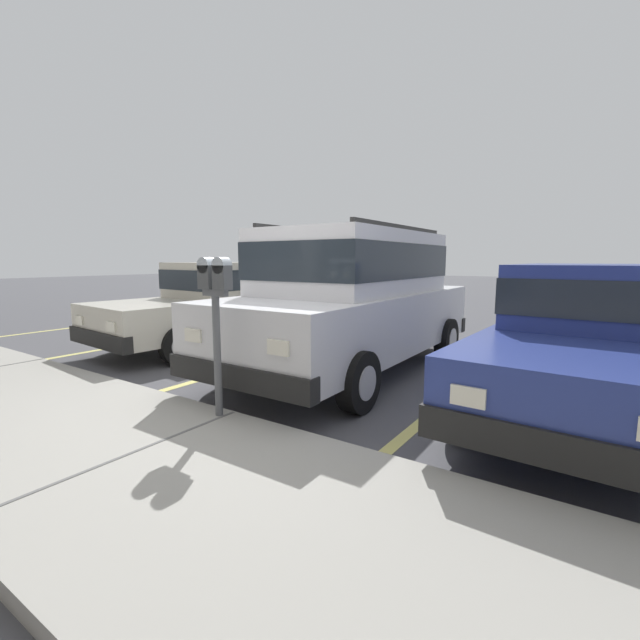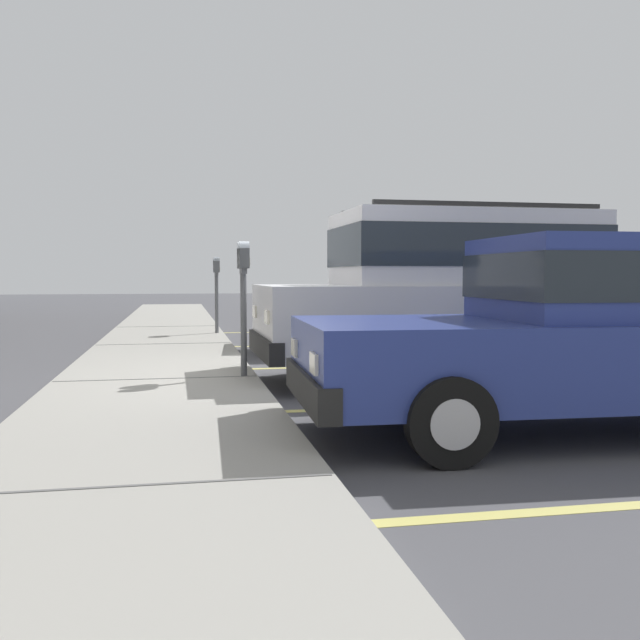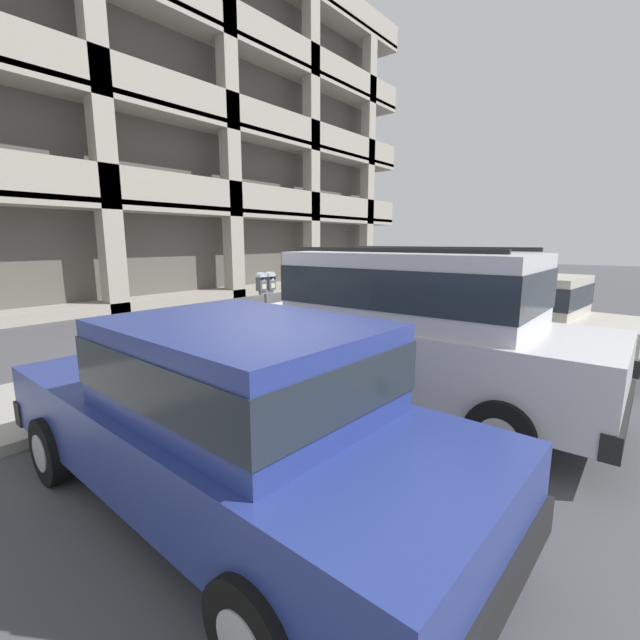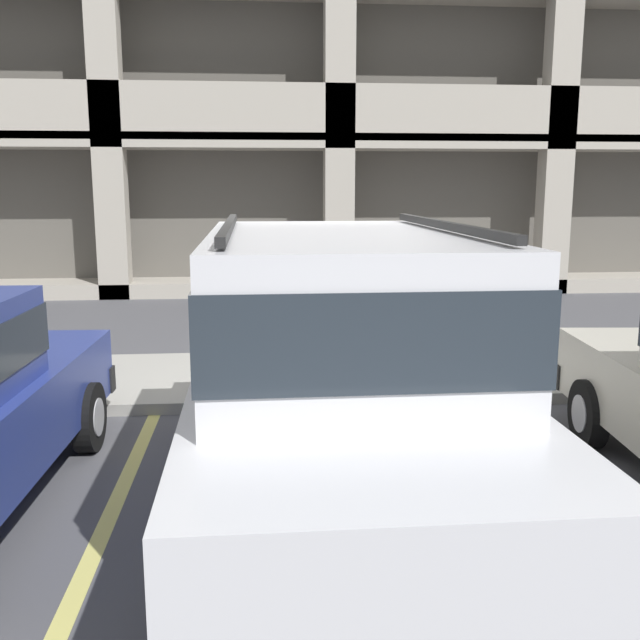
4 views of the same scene
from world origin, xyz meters
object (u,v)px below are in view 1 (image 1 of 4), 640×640
at_px(silver_suv, 354,295).
at_px(parking_meter_near, 215,299).
at_px(red_sedan, 590,334).
at_px(dark_hatchback, 221,301).

relative_size(silver_suv, parking_meter_near, 3.21).
distance_m(silver_suv, red_sedan, 2.88).
distance_m(dark_hatchback, parking_meter_near, 4.23).
bearing_deg(red_sedan, dark_hatchback, -1.61).
relative_size(dark_hatchback, parking_meter_near, 3.09).
xyz_separation_m(red_sedan, dark_hatchback, (5.92, -0.38, 0.00)).
bearing_deg(dark_hatchback, parking_meter_near, 141.49).
relative_size(red_sedan, parking_meter_near, 3.04).
bearing_deg(red_sedan, parking_meter_near, 43.39).
bearing_deg(dark_hatchback, red_sedan, -178.81).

